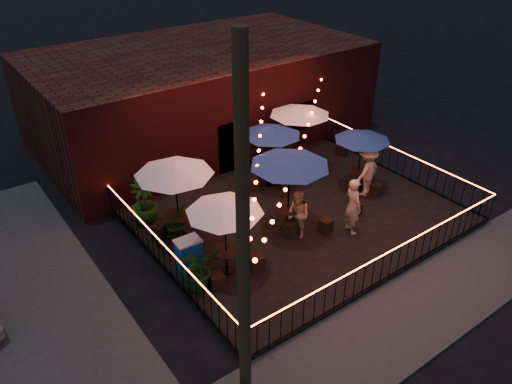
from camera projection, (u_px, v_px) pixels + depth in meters
ground at (338, 248)px, 15.72m from camera, size 110.00×110.00×0.00m
patio at (297, 218)px, 17.07m from camera, size 10.00×8.00×0.15m
sidewalk at (423, 307)px, 13.46m from camera, size 18.00×2.50×0.05m
brick_building at (200, 93)px, 22.12m from camera, size 14.00×8.00×4.00m
utility_pole at (243, 250)px, 9.13m from camera, size 0.26×0.26×8.00m
fence_front at (390, 265)px, 13.99m from camera, size 10.00×0.04×1.04m
fence_left at (164, 258)px, 14.24m from camera, size 0.04×8.00×1.04m
fence_right at (397, 163)px, 19.29m from camera, size 0.04×8.00×1.04m
festoon_lights at (282, 166)px, 15.09m from camera, size 10.02×8.72×1.32m
cafe_table_0 at (225, 208)px, 13.44m from camera, size 2.31×2.31×2.39m
cafe_table_1 at (174, 170)px, 14.78m from camera, size 2.90×2.90×2.66m
cafe_table_2 at (290, 161)px, 15.07m from camera, size 3.12×3.12×2.75m
cafe_table_3 at (272, 131)px, 17.77m from camera, size 2.74×2.74×2.38m
cafe_table_4 at (362, 137)px, 17.68m from camera, size 2.56×2.56×2.24m
cafe_table_5 at (300, 111)px, 18.94m from camera, size 3.06×3.06×2.58m
bistro_chair_0 at (217, 281)px, 13.83m from camera, size 0.46×0.46×0.45m
bistro_chair_1 at (257, 262)px, 14.50m from camera, size 0.54×0.54×0.49m
bistro_chair_2 at (159, 231)px, 15.87m from camera, size 0.51×0.51×0.46m
bistro_chair_3 at (209, 216)px, 16.58m from camera, size 0.54×0.54×0.49m
bistro_chair_4 at (290, 228)px, 15.96m from camera, size 0.53×0.53×0.51m
bistro_chair_5 at (326, 225)px, 16.16m from camera, size 0.42×0.42×0.44m
bistro_chair_6 at (253, 184)px, 18.41m from camera, size 0.52×0.52×0.48m
bistro_chair_7 at (285, 182)px, 18.56m from camera, size 0.53×0.53×0.48m
bistro_chair_8 at (355, 209)px, 16.99m from camera, size 0.38×0.38×0.43m
bistro_chair_9 at (376, 189)px, 18.15m from camera, size 0.47×0.47×0.43m
bistro_chair_10 at (309, 167)px, 19.61m from camera, size 0.46×0.46×0.45m
bistro_chair_11 at (341, 149)px, 20.89m from camera, size 0.56×0.56×0.50m
patron_a at (353, 206)px, 15.76m from camera, size 0.59×0.78×1.93m
patron_b at (298, 215)px, 15.64m from camera, size 0.64×0.81×1.61m
patron_c at (367, 171)px, 17.78m from camera, size 1.32×0.89×1.89m
potted_shrub_a at (198, 268)px, 13.67m from camera, size 1.17×1.03×1.26m
potted_shrub_b at (177, 222)px, 15.61m from camera, size 0.73×0.61×1.26m
potted_shrub_c at (144, 203)px, 16.31m from camera, size 1.11×1.11×1.54m
cooler at (189, 253)px, 14.47m from camera, size 0.75×0.55×0.96m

